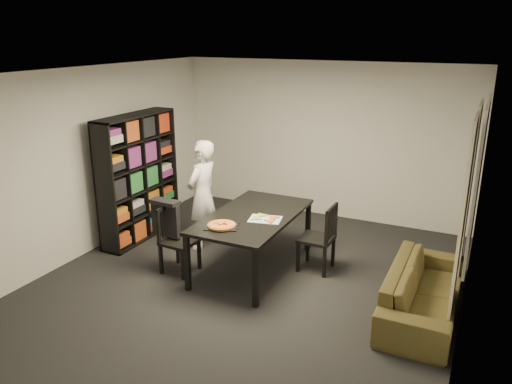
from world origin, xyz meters
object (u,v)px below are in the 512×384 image
at_px(dining_table, 253,220).
at_px(chair_right, 323,234).
at_px(bookshelf, 138,177).
at_px(pepperoni_pizza, 222,225).
at_px(baking_tray, 222,226).
at_px(sofa, 423,291).
at_px(chair_left, 174,234).
at_px(person, 202,195).

distance_m(dining_table, chair_right, 0.94).
height_order(bookshelf, pepperoni_pizza, bookshelf).
relative_size(chair_right, pepperoni_pizza, 2.62).
relative_size(baking_tray, sofa, 0.21).
bearing_deg(baking_tray, dining_table, 72.78).
height_order(bookshelf, dining_table, bookshelf).
xyz_separation_m(pepperoni_pizza, sofa, (2.36, 0.38, -0.52)).
relative_size(baking_tray, pepperoni_pizza, 1.14).
height_order(chair_right, baking_tray, chair_right).
height_order(chair_left, sofa, chair_left).
relative_size(person, sofa, 0.85).
bearing_deg(chair_left, dining_table, -58.50).
bearing_deg(chair_left, pepperoni_pizza, -91.50).
xyz_separation_m(chair_right, baking_tray, (-1.02, -0.88, 0.25)).
bearing_deg(person, chair_right, 94.77).
xyz_separation_m(bookshelf, pepperoni_pizza, (1.89, -0.81, -0.16)).
bearing_deg(dining_table, chair_right, 22.27).
distance_m(bookshelf, dining_table, 2.07).
height_order(chair_right, pepperoni_pizza, chair_right).
height_order(baking_tray, pepperoni_pizza, pepperoni_pizza).
bearing_deg(person, bookshelf, -82.15).
height_order(dining_table, sofa, dining_table).
relative_size(dining_table, chair_right, 2.01).
distance_m(bookshelf, sofa, 4.32).
relative_size(chair_right, person, 0.57).
bearing_deg(dining_table, chair_left, -151.91).
xyz_separation_m(bookshelf, chair_right, (2.89, 0.09, -0.43)).
bearing_deg(bookshelf, person, 3.67).
relative_size(chair_right, baking_tray, 2.29).
bearing_deg(baking_tray, sofa, 8.46).
height_order(chair_left, person, person).
distance_m(person, sofa, 3.26).
relative_size(chair_right, sofa, 0.49).
relative_size(bookshelf, chair_left, 2.12).
bearing_deg(sofa, chair_left, 95.73).
distance_m(dining_table, chair_left, 1.05).
xyz_separation_m(baking_tray, pepperoni_pizza, (0.01, -0.03, 0.02)).
xyz_separation_m(dining_table, sofa, (2.21, -0.17, -0.42)).
distance_m(baking_tray, pepperoni_pizza, 0.03).
height_order(chair_left, pepperoni_pizza, chair_left).
bearing_deg(baking_tray, chair_left, 176.97).
bearing_deg(sofa, bookshelf, 84.16).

